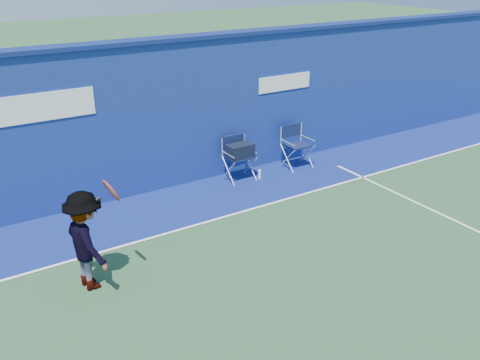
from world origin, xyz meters
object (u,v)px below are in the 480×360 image
tennis_player (87,241)px  directors_chair_left (239,162)px  directors_chair_right (297,154)px  water_bottle (260,174)px

tennis_player → directors_chair_left: bearing=29.3°
directors_chair_left → directors_chair_right: directors_chair_right is taller
tennis_player → directors_chair_right: bearing=21.3°
directors_chair_left → directors_chair_right: (1.52, -0.08, -0.10)m
water_bottle → directors_chair_right: bearing=7.5°
directors_chair_left → directors_chair_right: size_ratio=0.98×
water_bottle → tennis_player: 4.82m
directors_chair_left → tennis_player: size_ratio=0.57×
directors_chair_left → water_bottle: directors_chair_left is taller
directors_chair_right → water_bottle: (-1.13, -0.15, -0.20)m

